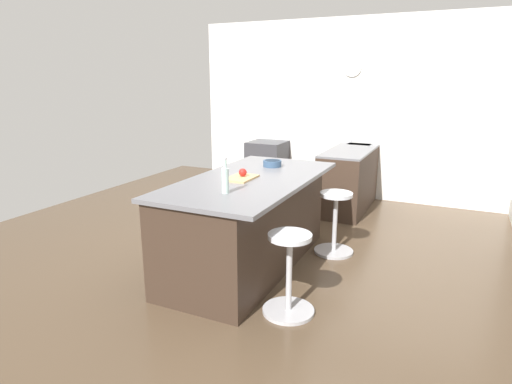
% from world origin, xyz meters
% --- Properties ---
extents(ground_plane, '(7.80, 7.80, 0.00)m').
position_xyz_m(ground_plane, '(0.00, 0.00, 0.00)').
color(ground_plane, brown).
extents(interior_partition_left, '(0.15, 5.06, 2.84)m').
position_xyz_m(interior_partition_left, '(-3.00, 0.00, 1.42)').
color(interior_partition_left, silver).
rests_on(interior_partition_left, ground_plane).
extents(sink_cabinet, '(2.34, 0.60, 1.18)m').
position_xyz_m(sink_cabinet, '(-2.65, 0.27, 0.46)').
color(sink_cabinet, '#38281E').
rests_on(sink_cabinet, ground_plane).
extents(oven_range, '(0.60, 0.61, 0.87)m').
position_xyz_m(oven_range, '(-2.65, -1.25, 0.44)').
color(oven_range, '#38383D').
rests_on(oven_range, ground_plane).
extents(kitchen_island, '(2.26, 1.12, 0.95)m').
position_xyz_m(kitchen_island, '(0.26, -0.19, 0.48)').
color(kitchen_island, '#38281E').
rests_on(kitchen_island, ground_plane).
extents(stool_by_window, '(0.44, 0.44, 0.70)m').
position_xyz_m(stool_by_window, '(-0.46, 0.55, 0.33)').
color(stool_by_window, '#B7B7BC').
rests_on(stool_by_window, ground_plane).
extents(stool_middle, '(0.44, 0.44, 0.70)m').
position_xyz_m(stool_middle, '(0.97, 0.55, 0.33)').
color(stool_middle, '#B7B7BC').
rests_on(stool_middle, ground_plane).
extents(cutting_board, '(0.36, 0.24, 0.02)m').
position_xyz_m(cutting_board, '(0.35, -0.21, 0.96)').
color(cutting_board, tan).
rests_on(cutting_board, kitchen_island).
extents(apple_red, '(0.08, 0.08, 0.08)m').
position_xyz_m(apple_red, '(0.32, -0.21, 1.01)').
color(apple_red, red).
rests_on(apple_red, cutting_board).
extents(water_bottle, '(0.06, 0.06, 0.31)m').
position_xyz_m(water_bottle, '(0.89, -0.09, 1.08)').
color(water_bottle, silver).
rests_on(water_bottle, kitchen_island).
extents(fruit_bowl, '(0.21, 0.21, 0.07)m').
position_xyz_m(fruit_bowl, '(-0.35, -0.18, 0.99)').
color(fruit_bowl, '#334C6B').
rests_on(fruit_bowl, kitchen_island).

